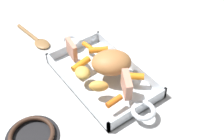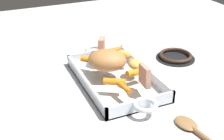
{
  "view_description": "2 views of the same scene",
  "coord_description": "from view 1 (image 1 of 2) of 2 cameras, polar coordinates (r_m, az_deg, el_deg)",
  "views": [
    {
      "loc": [
        -0.57,
        0.39,
        0.7
      ],
      "look_at": [
        -0.03,
        -0.02,
        0.05
      ],
      "focal_mm": 45.73,
      "sensor_mm": 36.0,
      "label": 1
    },
    {
      "loc": [
        0.81,
        -0.37,
        0.53
      ],
      "look_at": [
        0.01,
        -0.02,
        0.06
      ],
      "focal_mm": 48.08,
      "sensor_mm": 36.0,
      "label": 2
    }
  ],
  "objects": [
    {
      "name": "baby_carrot_northwest",
      "position": [
        1.01,
        -2.76,
        4.04
      ],
      "size": [
        0.05,
        0.07,
        0.02
      ],
      "primitive_type": "cylinder",
      "rotation": [
        1.57,
        0.0,
        5.76
      ],
      "color": "orange",
      "rests_on": "roasting_dish"
    },
    {
      "name": "potato_halved",
      "position": [
        0.92,
        -5.9,
        -0.54
      ],
      "size": [
        0.07,
        0.06,
        0.03
      ],
      "primitive_type": "ellipsoid",
      "rotation": [
        0.0,
        0.0,
        6.07
      ],
      "color": "gold",
      "rests_on": "roasting_dish"
    },
    {
      "name": "roast_slice_thick",
      "position": [
        0.85,
        2.89,
        -2.94
      ],
      "size": [
        0.08,
        0.05,
        0.08
      ],
      "primitive_type": "cube",
      "rotation": [
        -0.15,
        0.0,
        1.11
      ],
      "color": "tan",
      "rests_on": "roasting_dish"
    },
    {
      "name": "roast_slice_outer",
      "position": [
        0.99,
        -8.06,
        4.1
      ],
      "size": [
        0.07,
        0.02,
        0.07
      ],
      "primitive_type": "cube",
      "rotation": [
        0.08,
        0.0,
        4.59
      ],
      "color": "tan",
      "rests_on": "roasting_dish"
    },
    {
      "name": "ground_plane",
      "position": [
        0.98,
        -1.86,
        -1.82
      ],
      "size": [
        2.02,
        2.02,
        0.0
      ],
      "primitive_type": "plane",
      "color": "silver"
    },
    {
      "name": "serving_spoon",
      "position": [
        1.17,
        -14.76,
        5.83
      ],
      "size": [
        0.21,
        0.06,
        0.01
      ],
      "rotation": [
        0.0,
        0.0,
        3.27
      ],
      "color": "olive",
      "rests_on": "ground_plane"
    },
    {
      "name": "baby_carrot_northeast",
      "position": [
        1.03,
        -4.68,
        4.69
      ],
      "size": [
        0.06,
        0.02,
        0.02
      ],
      "primitive_type": "cylinder",
      "rotation": [
        1.58,
        0.0,
        1.71
      ],
      "color": "orange",
      "rests_on": "roasting_dish"
    },
    {
      "name": "baby_carrot_center_right",
      "position": [
        0.96,
        -6.22,
        1.2
      ],
      "size": [
        0.03,
        0.07,
        0.03
      ],
      "primitive_type": "cylinder",
      "rotation": [
        1.65,
        0.0,
        3.28
      ],
      "color": "orange",
      "rests_on": "roasting_dish"
    },
    {
      "name": "roasting_dish",
      "position": [
        0.97,
        -1.88,
        -1.26
      ],
      "size": [
        0.49,
        0.23,
        0.04
      ],
      "color": "silver",
      "rests_on": "ground_plane"
    },
    {
      "name": "pork_roast",
      "position": [
        0.92,
        -0.1,
        1.52
      ],
      "size": [
        0.16,
        0.17,
        0.07
      ],
      "primitive_type": "ellipsoid",
      "rotation": [
        0.0,
        0.0,
        4.14
      ],
      "color": "#AE7340",
      "rests_on": "roasting_dish"
    },
    {
      "name": "baby_carrot_southeast",
      "position": [
        0.84,
        0.43,
        -6.23
      ],
      "size": [
        0.02,
        0.06,
        0.02
      ],
      "primitive_type": "cylinder",
      "rotation": [
        1.58,
        0.0,
        3.22
      ],
      "color": "orange",
      "rests_on": "roasting_dish"
    },
    {
      "name": "potato_near_roast",
      "position": [
        0.87,
        -2.68,
        -3.24
      ],
      "size": [
        0.06,
        0.07,
        0.04
      ],
      "primitive_type": "ellipsoid",
      "rotation": [
        0.0,
        0.0,
        0.92
      ],
      "color": "gold",
      "rests_on": "roasting_dish"
    },
    {
      "name": "baby_carrot_center_left",
      "position": [
        0.91,
        4.86,
        -1.26
      ],
      "size": [
        0.05,
        0.05,
        0.02
      ],
      "primitive_type": "cylinder",
      "rotation": [
        1.56,
        0.0,
        5.56
      ],
      "color": "orange",
      "rests_on": "roasting_dish"
    },
    {
      "name": "stove_burner_rear",
      "position": [
        0.85,
        -15.72,
        -12.58
      ],
      "size": [
        0.15,
        0.15,
        0.02
      ],
      "color": "black",
      "rests_on": "ground_plane"
    }
  ]
}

